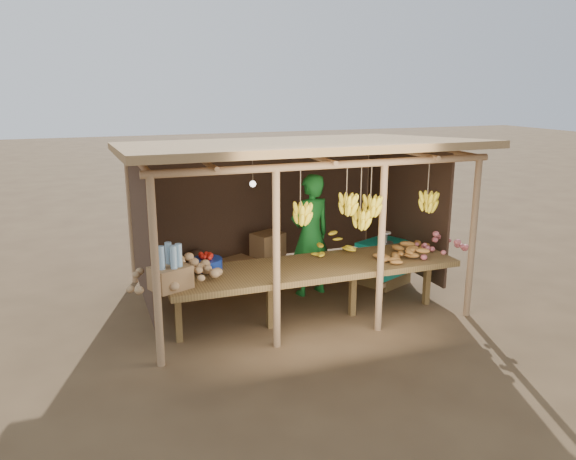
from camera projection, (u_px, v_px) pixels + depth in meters
name	position (u px, v px, depth m)	size (l,w,h in m)	color
ground	(288.00, 297.00, 8.48)	(60.00, 60.00, 0.00)	brown
stall_structure	(294.00, 172.00, 7.98)	(4.70, 3.50, 2.43)	#A37A54
counter	(313.00, 269.00, 7.43)	(3.90, 1.05, 0.80)	brown
potato_heap	(177.00, 270.00, 6.63)	(1.09, 0.66, 0.37)	tan
sweet_potato_heap	(410.00, 245.00, 7.73)	(0.92, 0.55, 0.36)	#A4692A
onion_heap	(440.00, 241.00, 7.92)	(0.84, 0.51, 0.36)	#CC6368
banana_pile	(332.00, 241.00, 7.93)	(0.59, 0.35, 0.35)	yellow
tomato_basin	(207.00, 263.00, 7.24)	(0.40, 0.40, 0.21)	navy
bottle_box	(170.00, 272.00, 6.51)	(0.53, 0.48, 0.54)	olive
vendor	(310.00, 235.00, 8.41)	(0.68, 0.44, 1.85)	#176922
tarp_crate	(385.00, 262.00, 8.99)	(0.95, 0.90, 0.90)	brown
carton_stack	(258.00, 260.00, 9.17)	(1.10, 0.52, 0.76)	olive
burlap_sacks	(185.00, 266.00, 9.05)	(0.89, 0.47, 0.63)	#422C1E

